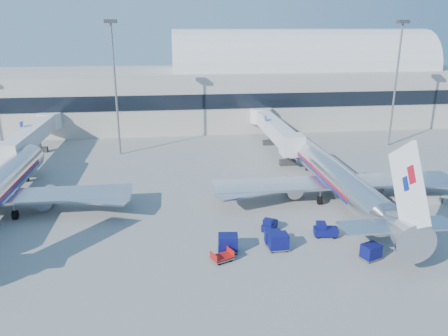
{
  "coord_description": "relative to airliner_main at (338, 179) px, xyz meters",
  "views": [
    {
      "loc": [
        -10.94,
        -45.85,
        21.43
      ],
      "look_at": [
        -4.51,
        6.0,
        4.5
      ],
      "focal_mm": 35.0,
      "sensor_mm": 36.0,
      "label": 1
    }
  ],
  "objects": [
    {
      "name": "mast_west",
      "position": [
        -30.0,
        25.49,
        11.87
      ],
      "size": [
        2.0,
        1.2,
        22.6
      ],
      "color": "slate",
      "rests_on": "ground"
    },
    {
      "name": "cart_train_a",
      "position": [
        -10.97,
        -10.69,
        -2.15
      ],
      "size": [
        1.72,
        1.35,
        1.46
      ],
      "rotation": [
        0.0,
        0.0,
        -0.05
      ],
      "color": "#0A0D4D",
      "rests_on": "ground"
    },
    {
      "name": "tug_left",
      "position": [
        -10.6,
        -7.53,
        -2.25
      ],
      "size": [
        2.21,
        2.55,
        1.5
      ],
      "rotation": [
        0.0,
        0.0,
        1.0
      ],
      "color": "#0A0D4D",
      "rests_on": "ground"
    },
    {
      "name": "cart_solo_near",
      "position": [
        -2.28,
        -14.93,
        -2.09
      ],
      "size": [
        2.16,
        1.92,
        1.57
      ],
      "rotation": [
        0.0,
        0.0,
        0.37
      ],
      "color": "#0A0D4D",
      "rests_on": "ground"
    },
    {
      "name": "jetbridge_mid",
      "position": [
        -44.4,
        26.3,
        1.0
      ],
      "size": [
        4.4,
        27.5,
        6.25
      ],
      "color": "silver",
      "rests_on": "ground"
    },
    {
      "name": "mast_east",
      "position": [
        20.0,
        25.49,
        11.87
      ],
      "size": [
        2.0,
        1.2,
        22.6
      ],
      "color": "slate",
      "rests_on": "ground"
    },
    {
      "name": "cart_solo_far",
      "position": [
        6.01,
        -9.37,
        -2.03
      ],
      "size": [
        2.11,
        1.74,
        1.68
      ],
      "rotation": [
        0.0,
        0.0,
        -0.16
      ],
      "color": "#0A0D4D",
      "rests_on": "ground"
    },
    {
      "name": "tug_lead",
      "position": [
        -5.02,
        -9.69,
        -2.19
      ],
      "size": [
        2.64,
        1.59,
        1.62
      ],
      "rotation": [
        0.0,
        0.0,
        -0.15
      ],
      "color": "#0A0D4D",
      "rests_on": "ground"
    },
    {
      "name": "tug_right",
      "position": [
        1.18,
        -8.58,
        -2.18
      ],
      "size": [
        2.69,
        2.61,
        1.63
      ],
      "rotation": [
        0.0,
        0.0,
        -0.74
      ],
      "color": "#0A0D4D",
      "rests_on": "ground"
    },
    {
      "name": "ground",
      "position": [
        -10.0,
        -4.51,
        -2.93
      ],
      "size": [
        260.0,
        260.0,
        0.0
      ],
      "primitive_type": "plane",
      "color": "gray",
      "rests_on": "ground"
    },
    {
      "name": "cart_open_red",
      "position": [
        -16.54,
        -13.51,
        -2.54
      ],
      "size": [
        2.39,
        2.09,
        0.53
      ],
      "rotation": [
        0.0,
        0.0,
        0.42
      ],
      "color": "slate",
      "rests_on": "ground"
    },
    {
      "name": "cart_train_c",
      "position": [
        -15.74,
        -11.71,
        -1.96
      ],
      "size": [
        2.2,
        1.78,
        1.8
      ],
      "rotation": [
        0.0,
        0.0,
        -0.11
      ],
      "color": "#0A0D4D",
      "rests_on": "ground"
    },
    {
      "name": "jetbridge_near",
      "position": [
        -2.4,
        26.3,
        1.0
      ],
      "size": [
        4.4,
        27.5,
        6.25
      ],
      "color": "silver",
      "rests_on": "ground"
    },
    {
      "name": "barrier_near",
      "position": [
        8.0,
        -2.51,
        -2.48
      ],
      "size": [
        3.0,
        0.55,
        0.9
      ],
      "primitive_type": "cube",
      "color": "#9E9E96",
      "rests_on": "ground"
    },
    {
      "name": "terminal",
      "position": [
        -23.6,
        51.46,
        4.6
      ],
      "size": [
        170.0,
        28.15,
        21.0
      ],
      "color": "#B2AA9E",
      "rests_on": "ground"
    },
    {
      "name": "airliner_main",
      "position": [
        0.0,
        0.0,
        0.0
      ],
      "size": [
        32.0,
        37.26,
        12.07
      ],
      "color": "silver",
      "rests_on": "ground"
    },
    {
      "name": "barrier_mid",
      "position": [
        11.3,
        -2.51,
        -2.48
      ],
      "size": [
        3.0,
        0.55,
        0.9
      ],
      "primitive_type": "cube",
      "color": "#9E9E96",
      "rests_on": "ground"
    },
    {
      "name": "cart_train_b",
      "position": [
        -10.69,
        -11.97,
        -1.99
      ],
      "size": [
        2.03,
        1.57,
        1.76
      ],
      "rotation": [
        0.0,
        0.0,
        0.02
      ],
      "color": "#0A0D4D",
      "rests_on": "ground"
    }
  ]
}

